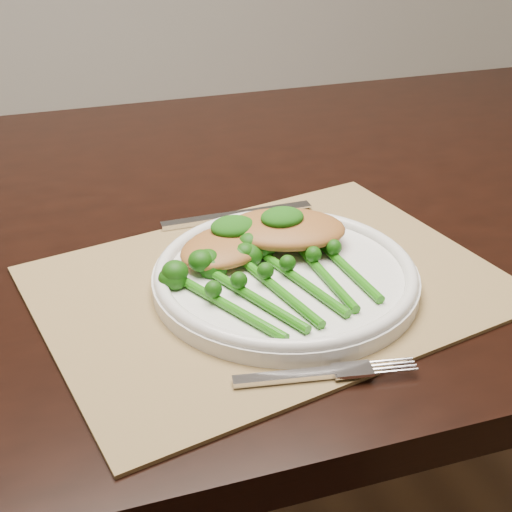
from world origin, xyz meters
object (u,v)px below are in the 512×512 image
object	(u,v)px
dinner_plate	(285,275)
chicken_fillet_left	(227,246)
dining_table	(202,427)
placemat	(270,286)
broccolini_bundle	(289,285)

from	to	relation	value
dinner_plate	chicken_fillet_left	distance (m)	0.07
dining_table	placemat	xyz separation A→B (m)	(0.03, -0.21, 0.37)
dining_table	broccolini_bundle	distance (m)	0.47
chicken_fillet_left	dinner_plate	bearing A→B (deg)	-76.70
dining_table	dinner_plate	world-z (taller)	dinner_plate
dining_table	chicken_fillet_left	distance (m)	0.44
broccolini_bundle	chicken_fillet_left	bearing A→B (deg)	99.47
placemat	chicken_fillet_left	world-z (taller)	chicken_fillet_left
dining_table	broccolini_bundle	xyz separation A→B (m)	(0.04, -0.25, 0.40)
placemat	dinner_plate	xyz separation A→B (m)	(0.01, -0.01, 0.01)
placemat	chicken_fillet_left	distance (m)	0.06
dining_table	chicken_fillet_left	world-z (taller)	chicken_fillet_left
broccolini_bundle	dinner_plate	bearing A→B (deg)	60.36
chicken_fillet_left	broccolini_bundle	world-z (taller)	same
dining_table	dinner_plate	xyz separation A→B (m)	(0.05, -0.22, 0.39)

